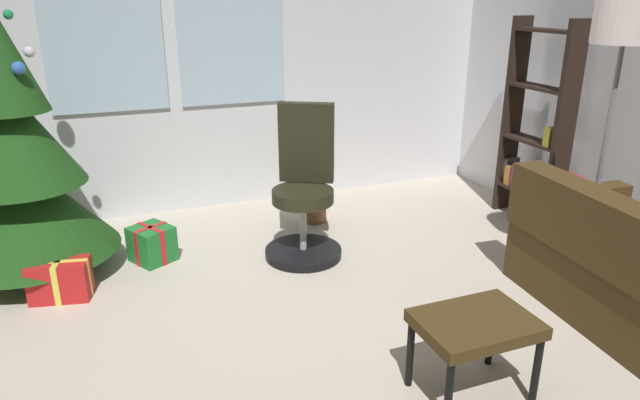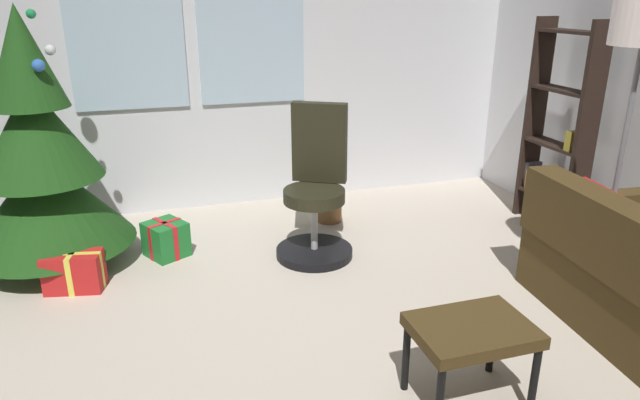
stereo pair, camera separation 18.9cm
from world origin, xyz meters
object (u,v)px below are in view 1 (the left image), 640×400
at_px(floor_lamp, 623,42).
at_px(bookshelf, 535,136).
at_px(holiday_tree, 21,170).
at_px(potted_plant, 306,190).
at_px(gift_box_red, 60,280).
at_px(footstool, 475,329).
at_px(office_chair, 304,198).
at_px(gift_box_green, 152,244).

bearing_deg(floor_lamp, bookshelf, 66.75).
bearing_deg(holiday_tree, potted_plant, 5.80).
height_order(holiday_tree, bookshelf, holiday_tree).
bearing_deg(gift_box_red, footstool, -42.61).
distance_m(office_chair, potted_plant, 0.65).
height_order(gift_box_red, floor_lamp, floor_lamp).
bearing_deg(potted_plant, floor_lamp, -53.85).
bearing_deg(holiday_tree, office_chair, -11.91).
bearing_deg(potted_plant, bookshelf, -20.38).
xyz_separation_m(gift_box_red, potted_plant, (1.89, 0.66, 0.15)).
height_order(footstool, gift_box_red, footstool).
relative_size(footstool, holiday_tree, 0.25).
relative_size(holiday_tree, gift_box_green, 6.07).
height_order(gift_box_green, office_chair, office_chair).
height_order(footstool, gift_box_green, footstool).
distance_m(gift_box_red, floor_lamp, 3.65).
relative_size(gift_box_red, potted_plant, 0.64).
bearing_deg(office_chair, gift_box_red, -177.57).
xyz_separation_m(gift_box_red, office_chair, (1.66, 0.07, 0.30)).
bearing_deg(holiday_tree, gift_box_green, -7.86).
bearing_deg(footstool, potted_plant, 89.32).
relative_size(gift_box_green, floor_lamp, 0.20).
distance_m(holiday_tree, office_chair, 1.89).
relative_size(gift_box_red, gift_box_green, 1.08).
bearing_deg(gift_box_green, holiday_tree, 172.14).
xyz_separation_m(office_chair, bookshelf, (1.98, -0.06, 0.30)).
bearing_deg(gift_box_red, office_chair, 2.43).
distance_m(gift_box_red, bookshelf, 3.69).
bearing_deg(gift_box_red, gift_box_green, 30.48).
xyz_separation_m(holiday_tree, bookshelf, (3.80, -0.44, -0.01)).
relative_size(gift_box_red, bookshelf, 0.24).
distance_m(footstool, office_chair, 1.79).
relative_size(holiday_tree, gift_box_red, 5.61).
distance_m(office_chair, bookshelf, 2.00).
relative_size(office_chair, potted_plant, 1.82).
relative_size(floor_lamp, potted_plant, 3.03).
height_order(gift_box_red, gift_box_green, gift_box_green).
bearing_deg(office_chair, bookshelf, -1.70).
distance_m(gift_box_red, office_chair, 1.69).
bearing_deg(office_chair, potted_plant, 69.07).
bearing_deg(holiday_tree, bookshelf, -6.65).
bearing_deg(footstool, holiday_tree, 133.04).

